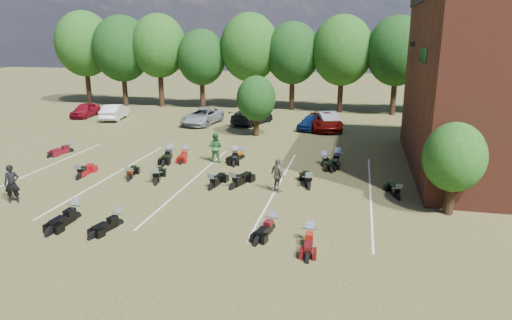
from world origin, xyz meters
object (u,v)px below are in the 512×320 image
(car_4, at_px, (312,122))
(person_black, at_px, (12,184))
(person_green, at_px, (215,147))
(person_grey, at_px, (278,175))
(car_0, at_px, (85,110))
(motorcycle_3, at_px, (118,225))
(motorcycle_14, at_px, (70,152))
(motorcycle_7, at_px, (80,179))

(car_4, height_order, person_black, person_black)
(person_green, distance_m, person_grey, 7.06)
(car_0, relative_size, person_black, 2.12)
(motorcycle_3, distance_m, motorcycle_14, 14.71)
(car_0, height_order, person_green, person_green)
(person_black, bearing_deg, motorcycle_3, -41.56)
(motorcycle_3, xyz_separation_m, motorcycle_7, (-5.56, 5.57, 0.00))
(car_4, height_order, person_grey, person_grey)
(person_black, relative_size, person_grey, 1.04)
(car_4, bearing_deg, motorcycle_14, -127.24)
(car_0, bearing_deg, person_grey, -43.43)
(person_black, bearing_deg, person_green, 21.95)
(car_0, relative_size, car_4, 1.07)
(car_4, relative_size, person_green, 1.97)
(car_0, bearing_deg, motorcycle_7, -63.59)
(person_black, xyz_separation_m, person_grey, (12.62, 4.43, -0.04))
(person_grey, relative_size, motorcycle_14, 0.86)
(car_0, xyz_separation_m, motorcycle_14, (7.08, -13.09, -0.70))
(person_black, height_order, motorcycle_7, person_black)
(person_grey, bearing_deg, motorcycle_3, 88.08)
(car_0, height_order, motorcycle_7, car_0)
(person_black, relative_size, motorcycle_14, 0.89)
(car_0, bearing_deg, motorcycle_3, -60.03)
(car_4, relative_size, motorcycle_3, 1.89)
(person_black, xyz_separation_m, motorcycle_14, (-3.31, 9.50, -0.97))
(car_4, xyz_separation_m, motorcycle_3, (-6.14, -22.74, -0.66))
(motorcycle_14, bearing_deg, car_0, 135.55)
(car_0, xyz_separation_m, car_4, (23.04, -1.29, -0.04))
(car_0, distance_m, person_black, 24.86)
(car_4, bearing_deg, person_grey, -73.81)
(person_black, height_order, motorcycle_14, person_black)
(person_green, relative_size, motorcycle_7, 0.84)
(car_0, relative_size, person_green, 2.10)
(motorcycle_3, bearing_deg, car_0, 139.05)
(motorcycle_14, bearing_deg, person_green, 16.52)
(person_grey, bearing_deg, person_green, -0.26)
(car_4, distance_m, motorcycle_7, 20.79)
(motorcycle_3, relative_size, motorcycle_7, 0.88)
(car_4, height_order, motorcycle_14, car_4)
(car_4, bearing_deg, car_0, -166.91)
(car_0, xyz_separation_m, person_black, (10.39, -22.59, 0.27))
(car_0, xyz_separation_m, person_grey, (23.01, -18.15, 0.23))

